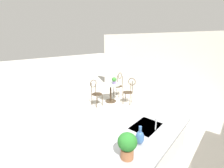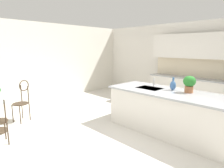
{
  "view_description": "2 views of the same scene",
  "coord_description": "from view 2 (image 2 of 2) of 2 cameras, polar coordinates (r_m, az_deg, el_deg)",
  "views": [
    {
      "loc": [
        1.98,
        1.97,
        2.39
      ],
      "look_at": [
        -1.1,
        -0.68,
        1.23
      ],
      "focal_mm": 24.51,
      "sensor_mm": 36.0,
      "label": 1
    },
    {
      "loc": [
        2.25,
        -2.87,
        1.84
      ],
      "look_at": [
        -0.84,
        0.2,
        1.02
      ],
      "focal_mm": 30.78,
      "sensor_mm": 36.0,
      "label": 2
    }
  ],
  "objects": [
    {
      "name": "upper_cabinet_run",
      "position": [
        6.6,
        21.94,
        10.43
      ],
      "size": [
        2.4,
        0.36,
        0.76
      ],
      "color": "white",
      "rests_on": "back_counter_run"
    },
    {
      "name": "potted_plant_counter_near",
      "position": [
        4.3,
        21.99,
        0.27
      ],
      "size": [
        0.25,
        0.25,
        0.36
      ],
      "color": "#9E603D",
      "rests_on": "kitchen_island"
    },
    {
      "name": "chair_toward_desk",
      "position": [
        5.38,
        -25.17,
        -4.01
      ],
      "size": [
        0.48,
        0.52,
        1.04
      ],
      "color": "#3D2D1E",
      "rests_on": "ground"
    },
    {
      "name": "back_counter_run",
      "position": [
        6.76,
        21.2,
        -1.56
      ],
      "size": [
        2.44,
        0.64,
        1.52
      ],
      "color": "white",
      "rests_on": "ground"
    },
    {
      "name": "wall_back",
      "position": [
        6.92,
        26.26,
        5.51
      ],
      "size": [
        9.0,
        0.12,
        2.7
      ],
      "primitive_type": "cube",
      "color": "silver",
      "rests_on": "ground"
    },
    {
      "name": "ground_plane",
      "position": [
        4.08,
        6.6,
        -16.22
      ],
      "size": [
        40.0,
        40.0,
        0.0
      ],
      "primitive_type": "plane",
      "color": "beige"
    },
    {
      "name": "wall_left_window",
      "position": [
        7.13,
        -21.09,
        6.02
      ],
      "size": [
        0.12,
        7.8,
        2.7
      ],
      "primitive_type": "cube",
      "color": "silver",
      "rests_on": "ground"
    },
    {
      "name": "kitchen_island",
      "position": [
        4.42,
        16.79,
        -7.97
      ],
      "size": [
        2.8,
        1.06,
        0.92
      ],
      "color": "white",
      "rests_on": "ground"
    },
    {
      "name": "sink_faucet",
      "position": [
        4.7,
        12.35,
        0.48
      ],
      "size": [
        0.02,
        0.02,
        0.22
      ],
      "primitive_type": "cylinder",
      "color": "#B2B5BA",
      "rests_on": "kitchen_island"
    },
    {
      "name": "vase_on_counter",
      "position": [
        4.44,
        17.66,
        -0.36
      ],
      "size": [
        0.13,
        0.13,
        0.29
      ],
      "color": "#386099",
      "rests_on": "kitchen_island"
    }
  ]
}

